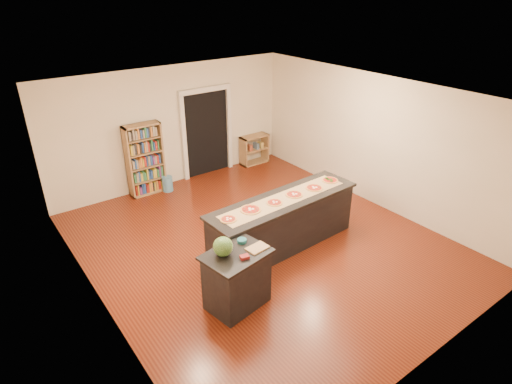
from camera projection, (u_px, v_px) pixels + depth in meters
room at (263, 176)px, 7.50m from camera, size 6.00×7.00×2.80m
doorway at (207, 128)px, 10.56m from camera, size 1.40×0.09×2.21m
kitchen_island at (283, 223)px, 7.81m from camera, size 3.02×0.82×0.99m
side_counter at (237, 279)px, 6.38m from camera, size 0.95×0.69×0.94m
bookshelf at (145, 160)px, 9.68m from camera, size 0.83×0.30×1.66m
low_shelf at (254, 149)px, 11.50m from camera, size 0.78×0.33×0.78m
waste_bin at (168, 184)px, 10.06m from camera, size 0.24×0.24×0.36m
kraft_paper at (284, 199)px, 7.59m from camera, size 2.64×0.59×0.00m
watermelon at (223, 247)px, 6.07m from camera, size 0.29×0.29×0.29m
cutting_board at (257, 248)px, 6.28m from camera, size 0.34×0.25×0.02m
package_red at (245, 257)px, 6.06m from camera, size 0.14×0.12×0.05m
package_teal at (242, 241)px, 6.42m from camera, size 0.14×0.14×0.05m
pizza_a at (228, 219)px, 6.92m from camera, size 0.29×0.29×0.02m
pizza_b at (251, 210)px, 7.21m from camera, size 0.35×0.35×0.02m
pizza_c at (274, 202)px, 7.44m from camera, size 0.28×0.28×0.02m
pizza_d at (294, 194)px, 7.72m from camera, size 0.31×0.31×0.02m
pizza_e at (314, 188)px, 7.96m from camera, size 0.32×0.32×0.02m
pizza_f at (330, 180)px, 8.27m from camera, size 0.33×0.33×0.02m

